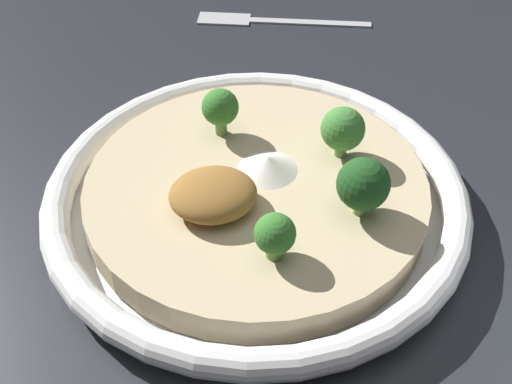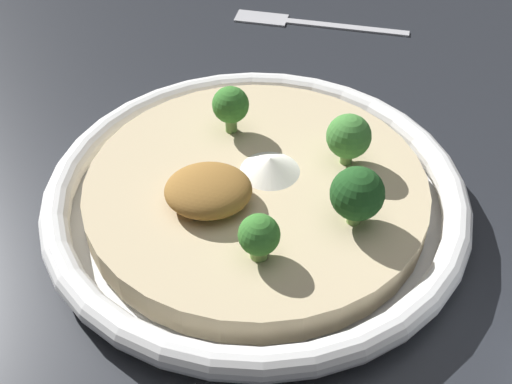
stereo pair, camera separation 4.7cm
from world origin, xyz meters
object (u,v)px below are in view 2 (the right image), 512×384
object	(u,v)px
risotto_bowl	(256,195)
broccoli_front	(255,236)
fork_utensil	(301,22)
broccoli_back	(231,106)
broccoli_right	(357,194)
broccoli_back_right	(349,137)

from	to	relation	value
risotto_bowl	broccoli_front	size ratio (longest dim) A/B	9.42
fork_utensil	broccoli_back	bearing A→B (deg)	86.25
broccoli_right	broccoli_back_right	size ratio (longest dim) A/B	1.07
broccoli_back_right	broccoli_front	bearing A→B (deg)	-127.21
broccoli_front	broccoli_back_right	bearing A→B (deg)	52.79
broccoli_right	fork_utensil	size ratio (longest dim) A/B	0.23
broccoli_back_right	fork_utensil	size ratio (longest dim) A/B	0.22
broccoli_right	broccoli_front	distance (m)	0.07
broccoli_right	fork_utensil	distance (m)	0.34
risotto_bowl	fork_utensil	size ratio (longest dim) A/B	1.66
broccoli_right	broccoli_front	bearing A→B (deg)	-156.22
broccoli_back_right	broccoli_front	distance (m)	0.12
risotto_bowl	broccoli_back	distance (m)	0.07
broccoli_back	broccoli_front	distance (m)	0.13
broccoli_right	broccoli_back_right	xyz separation A→B (m)	(0.00, 0.06, -0.00)
broccoli_right	broccoli_back	distance (m)	0.13
broccoli_back	risotto_bowl	bearing A→B (deg)	-73.30
risotto_bowl	broccoli_back	bearing A→B (deg)	106.70
broccoli_back_right	fork_utensil	distance (m)	0.28
broccoli_right	broccoli_back	bearing A→B (deg)	128.59
broccoli_back	broccoli_front	size ratio (longest dim) A/B	1.18
risotto_bowl	broccoli_back_right	bearing A→B (deg)	15.57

